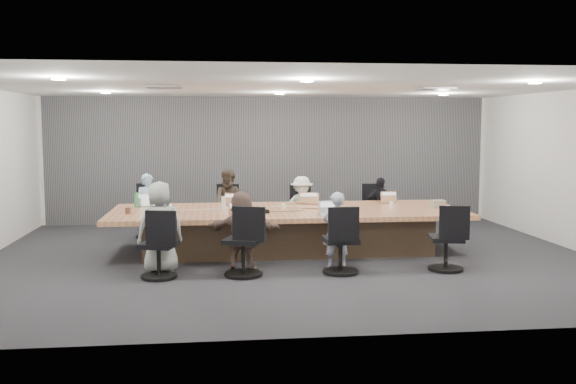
{
  "coord_description": "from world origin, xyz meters",
  "views": [
    {
      "loc": [
        -1.23,
        -10.35,
        2.19
      ],
      "look_at": [
        0.0,
        0.4,
        1.05
      ],
      "focal_mm": 40.0,
      "sensor_mm": 36.0,
      "label": 1
    }
  ],
  "objects": [
    {
      "name": "laptop_3",
      "position": [
        1.98,
        1.3,
        0.75
      ],
      "size": [
        0.32,
        0.23,
        0.02
      ],
      "primitive_type": "cube",
      "rotation": [
        0.0,
        0.0,
        3.22
      ],
      "color": "#8C6647",
      "rests_on": "conference_table"
    },
    {
      "name": "snack_packet",
      "position": [
        2.65,
        0.43,
        0.76
      ],
      "size": [
        0.22,
        0.21,
        0.04
      ],
      "primitive_type": "cube",
      "rotation": [
        0.0,
        0.0,
        -0.67
      ],
      "color": "#F1472F",
      "rests_on": "conference_table"
    },
    {
      "name": "cup_white_near",
      "position": [
        1.85,
        0.51,
        0.79
      ],
      "size": [
        0.11,
        0.11,
        0.11
      ],
      "primitive_type": "cylinder",
      "rotation": [
        0.0,
        0.0,
        0.38
      ],
      "color": "white",
      "rests_on": "conference_table"
    },
    {
      "name": "mic_left",
      "position": [
        -0.56,
        0.19,
        0.75
      ],
      "size": [
        0.14,
        0.1,
        0.03
      ],
      "primitive_type": "cube",
      "rotation": [
        0.0,
        0.0,
        -0.09
      ],
      "color": "black",
      "rests_on": "conference_table"
    },
    {
      "name": "curtain",
      "position": [
        0.0,
        3.92,
        1.4
      ],
      "size": [
        9.8,
        0.04,
        2.8
      ],
      "primitive_type": "cube",
      "color": "#5B5B60",
      "rests_on": "ground"
    },
    {
      "name": "person_5",
      "position": [
        -0.84,
        -0.85,
        0.61
      ],
      "size": [
        1.18,
        0.61,
        1.22
      ],
      "primitive_type": "imported",
      "rotation": [
        0.0,
        0.0,
        2.91
      ],
      "color": "brown",
      "rests_on": "ground"
    },
    {
      "name": "person_4",
      "position": [
        -2.04,
        -0.85,
        0.68
      ],
      "size": [
        0.74,
        0.55,
        1.37
      ],
      "primitive_type": "imported",
      "rotation": [
        0.0,
        0.0,
        3.33
      ],
      "color": "#959B96",
      "rests_on": "ground"
    },
    {
      "name": "bottle_green_left",
      "position": [
        -2.6,
        1.02,
        0.87
      ],
      "size": [
        0.09,
        0.09,
        0.27
      ],
      "primitive_type": "cylinder",
      "rotation": [
        0.0,
        0.0,
        -0.33
      ],
      "color": "#397E4D",
      "rests_on": "conference_table"
    },
    {
      "name": "laptop_6",
      "position": [
        0.6,
        -0.3,
        0.75
      ],
      "size": [
        0.38,
        0.29,
        0.02
      ],
      "primitive_type": "cube",
      "rotation": [
        0.0,
        0.0,
        0.14
      ],
      "color": "#B2B2B7",
      "rests_on": "conference_table"
    },
    {
      "name": "person_3",
      "position": [
        1.98,
        1.85,
        0.58
      ],
      "size": [
        0.72,
        0.39,
        1.16
      ],
      "primitive_type": "imported",
      "rotation": [
        0.0,
        0.0,
        6.44
      ],
      "color": "black",
      "rests_on": "ground"
    },
    {
      "name": "laptop_5",
      "position": [
        -0.84,
        -0.3,
        0.75
      ],
      "size": [
        0.36,
        0.26,
        0.02
      ],
      "primitive_type": "cube",
      "rotation": [
        0.0,
        0.0,
        -0.07
      ],
      "color": "#8C6647",
      "rests_on": "conference_table"
    },
    {
      "name": "wall_back",
      "position": [
        0.0,
        4.0,
        1.4
      ],
      "size": [
        10.0,
        0.0,
        2.8
      ],
      "primitive_type": "cube",
      "rotation": [
        1.57,
        0.0,
        0.0
      ],
      "color": "silver",
      "rests_on": "ground"
    },
    {
      "name": "chair_3",
      "position": [
        1.98,
        2.2,
        0.39
      ],
      "size": [
        0.53,
        0.53,
        0.78
      ],
      "primitive_type": null,
      "rotation": [
        0.0,
        0.0,
        3.13
      ],
      "color": "black",
      "rests_on": "ground"
    },
    {
      "name": "chair_4",
      "position": [
        -2.04,
        -1.2,
        0.4
      ],
      "size": [
        0.67,
        0.67,
        0.81
      ],
      "primitive_type": null,
      "rotation": [
        0.0,
        0.0,
        -0.27
      ],
      "color": "black",
      "rests_on": "ground"
    },
    {
      "name": "laptop_1",
      "position": [
        -0.95,
        1.3,
        0.75
      ],
      "size": [
        0.34,
        0.27,
        0.02
      ],
      "primitive_type": "cube",
      "rotation": [
        0.0,
        0.0,
        2.93
      ],
      "color": "#8C6647",
      "rests_on": "conference_table"
    },
    {
      "name": "mic_right",
      "position": [
        0.69,
        0.32,
        0.76
      ],
      "size": [
        0.19,
        0.15,
        0.03
      ],
      "primitive_type": "cube",
      "rotation": [
        0.0,
        0.0,
        0.25
      ],
      "color": "black",
      "rests_on": "conference_table"
    },
    {
      "name": "laptop_0",
      "position": [
        -2.49,
        1.3,
        0.75
      ],
      "size": [
        0.31,
        0.22,
        0.02
      ],
      "primitive_type": "cube",
      "rotation": [
        0.0,
        0.0,
        3.08
      ],
      "color": "#B2B2B7",
      "rests_on": "conference_table"
    },
    {
      "name": "laptop_4",
      "position": [
        -2.04,
        -0.3,
        0.75
      ],
      "size": [
        0.35,
        0.25,
        0.02
      ],
      "primitive_type": "cube",
      "rotation": [
        0.0,
        0.0,
        -0.08
      ],
      "color": "#8C6647",
      "rests_on": "conference_table"
    },
    {
      "name": "person_2",
      "position": [
        0.43,
        1.85,
        0.6
      ],
      "size": [
        0.81,
        0.51,
        1.19
      ],
      "primitive_type": "imported",
      "rotation": [
        0.0,
        0.0,
        6.37
      ],
      "color": "silver",
      "rests_on": "ground"
    },
    {
      "name": "chair_5",
      "position": [
        -0.84,
        -1.2,
        0.44
      ],
      "size": [
        0.75,
        0.75,
        0.88
      ],
      "primitive_type": null,
      "rotation": [
        0.0,
        0.0,
        -0.34
      ],
      "color": "black",
      "rests_on": "ground"
    },
    {
      "name": "chair_0",
      "position": [
        -2.49,
        2.2,
        0.43
      ],
      "size": [
        0.7,
        0.7,
        0.87
      ],
      "primitive_type": null,
      "rotation": [
        0.0,
        0.0,
        2.93
      ],
      "color": "black",
      "rests_on": "ground"
    },
    {
      "name": "conference_table",
      "position": [
        0.0,
        0.5,
        0.4
      ],
      "size": [
        6.0,
        2.2,
        0.74
      ],
      "color": "#503C29",
      "rests_on": "ground"
    },
    {
      "name": "person_0",
      "position": [
        -2.49,
        1.85,
        0.64
      ],
      "size": [
        0.48,
        0.33,
        1.28
      ],
      "primitive_type": "imported",
      "rotation": [
        0.0,
        0.0,
        6.35
      ],
      "color": "#88AECD",
      "rests_on": "ground"
    },
    {
      "name": "mug_brown",
      "position": [
        -2.65,
        0.24,
        0.79
      ],
      "size": [
        0.1,
        0.1,
        0.11
      ],
      "primitive_type": "cylinder",
      "rotation": [
        0.0,
        0.0,
        0.13
      ],
      "color": "brown",
      "rests_on": "conference_table"
    },
    {
      "name": "bottle_green_right",
      "position": [
        0.71,
        0.01,
        0.87
      ],
      "size": [
        0.1,
        0.1,
        0.26
      ],
      "primitive_type": "cylinder",
      "rotation": [
        0.0,
        0.0,
        0.4
      ],
      "color": "#397E4D",
      "rests_on": "conference_table"
    },
    {
      "name": "bottle_clear",
      "position": [
        -1.09,
        0.51,
        0.86
      ],
      "size": [
        0.07,
        0.07,
        0.24
      ],
      "primitive_type": "cylinder",
      "rotation": [
        0.0,
        0.0,
        -0.0
      ],
      "color": "silver",
      "rests_on": "conference_table"
    },
    {
      "name": "chair_6",
      "position": [
        0.6,
        -1.2,
        0.42
      ],
      "size": [
        0.57,
        0.57,
        0.83
      ],
      "primitive_type": null,
      "rotation": [
        0.0,
        0.0,
        0.02
      ],
      "color": "black",
      "rests_on": "ground"
    },
    {
      "name": "wall_front",
      "position": [
        0.0,
        -4.0,
        1.4
      ],
      "size": [
        10.0,
        0.0,
        2.8
      ],
      "primitive_type": "cube",
      "rotation": [
        -1.57,
        0.0,
        0.0
      ],
      "color": "silver",
      "rests_on": "ground"
    },
    {
      "name": "ceiling",
      "position": [
        0.0,
        0.0,
        2.8
      ],
      "size": [
        10.0,
        8.0,
        0.0
      ],
      "primitive_type": "cube",
      "color": "white",
      "rests_on": "wall_back"
    },
    {
      "name": "laptop_2",
      "position": [
        0.43,
        1.3,
        0.75
      ],
      "size": [
        0.4,
        0.32,
        0.02
      ],
      "primitive_type": "cube",
      "rotation": [
        0.0,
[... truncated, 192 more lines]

